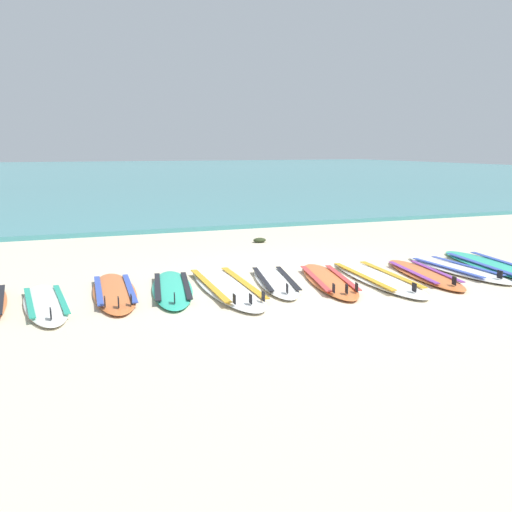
% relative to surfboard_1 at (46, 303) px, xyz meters
% --- Properties ---
extents(ground_plane, '(80.00, 80.00, 0.00)m').
position_rel_surfboard_1_xyz_m(ground_plane, '(3.36, -0.07, -0.04)').
color(ground_plane, beige).
extents(sea, '(80.00, 60.00, 0.10)m').
position_rel_surfboard_1_xyz_m(sea, '(3.36, 34.99, 0.01)').
color(sea, teal).
rests_on(sea, ground).
extents(surfboard_1, '(0.62, 1.96, 0.18)m').
position_rel_surfboard_1_xyz_m(surfboard_1, '(0.00, 0.00, 0.00)').
color(surfboard_1, silver).
rests_on(surfboard_1, ground).
extents(surfboard_2, '(0.63, 2.12, 0.18)m').
position_rel_surfboard_1_xyz_m(surfboard_2, '(0.80, 0.26, 0.00)').
color(surfboard_2, orange).
rests_on(surfboard_2, ground).
extents(surfboard_3, '(0.84, 2.08, 0.18)m').
position_rel_surfboard_1_xyz_m(surfboard_3, '(1.52, 0.17, -0.00)').
color(surfboard_3, '#2DB793').
rests_on(surfboard_3, ground).
extents(surfboard_4, '(0.69, 2.55, 0.18)m').
position_rel_surfboard_1_xyz_m(surfboard_4, '(2.20, 0.04, 0.00)').
color(surfboard_4, white).
rests_on(surfboard_4, ground).
extents(surfboard_5, '(0.86, 2.00, 0.18)m').
position_rel_surfboard_1_xyz_m(surfboard_5, '(2.91, 0.08, -0.00)').
color(surfboard_5, white).
rests_on(surfboard_5, ground).
extents(surfboard_6, '(0.98, 2.17, 0.18)m').
position_rel_surfboard_1_xyz_m(surfboard_6, '(3.60, -0.14, 0.00)').
color(surfboard_6, orange).
rests_on(surfboard_6, ground).
extents(surfboard_7, '(0.77, 2.44, 0.18)m').
position_rel_surfboard_1_xyz_m(surfboard_7, '(4.31, -0.23, -0.00)').
color(surfboard_7, white).
rests_on(surfboard_7, ground).
extents(surfboard_8, '(0.82, 2.07, 0.18)m').
position_rel_surfboard_1_xyz_m(surfboard_8, '(5.05, -0.29, -0.00)').
color(surfboard_8, orange).
rests_on(surfboard_8, ground).
extents(surfboard_9, '(0.60, 2.09, 0.18)m').
position_rel_surfboard_1_xyz_m(surfboard_9, '(5.72, -0.18, -0.00)').
color(surfboard_9, white).
rests_on(surfboard_9, ground).
extents(surfboard_10, '(0.95, 2.51, 0.18)m').
position_rel_surfboard_1_xyz_m(surfboard_10, '(6.40, -0.19, -0.00)').
color(surfboard_10, '#2DB793').
rests_on(surfboard_10, ground).
extents(seaweed_clump_near_shoreline, '(0.25, 0.20, 0.09)m').
position_rel_surfboard_1_xyz_m(seaweed_clump_near_shoreline, '(3.88, 3.21, 0.01)').
color(seaweed_clump_near_shoreline, '#2D381E').
rests_on(seaweed_clump_near_shoreline, ground).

